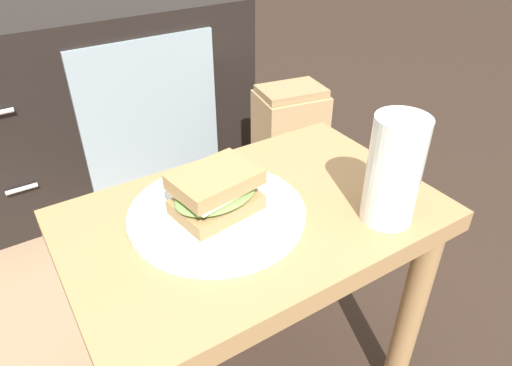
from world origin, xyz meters
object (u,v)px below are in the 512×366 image
Objects in this scene: tv_cabinet at (89,101)px; sandwich_front at (216,192)px; paper_bag at (289,149)px; beer_glass at (393,173)px; plate at (217,213)px.

sandwich_front is (-0.04, -0.93, 0.21)m from tv_cabinet.
paper_bag is at bearing -44.45° from tv_cabinet.
tv_cabinet is at bearing 87.63° from sandwich_front.
beer_glass is at bearing -114.67° from paper_bag.
tv_cabinet is at bearing 99.09° from beer_glass.
paper_bag is at bearing 44.37° from sandwich_front.
sandwich_front is (-0.00, -0.00, 0.04)m from plate.
plate is 0.67× the size of paper_bag.
paper_bag is (0.28, 0.62, -0.34)m from beer_glass.
beer_glass is 0.42× the size of paper_bag.
beer_glass is 0.76m from paper_bag.
plate is at bearing 146.84° from beer_glass.
sandwich_front is 0.76m from paper_bag.
beer_glass is at bearing -33.16° from plate.
plate is at bearing 45.00° from sandwich_front.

